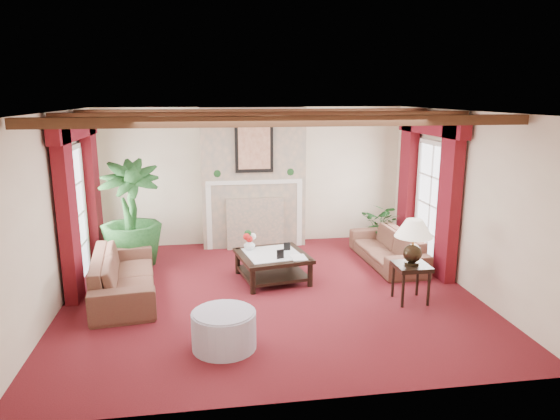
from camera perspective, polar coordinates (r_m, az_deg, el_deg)
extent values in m
plane|color=#430C12|center=(7.65, -1.05, -9.47)|extent=(6.00, 6.00, 0.00)
plane|color=white|center=(7.07, -1.15, 11.17)|extent=(6.00, 6.00, 0.00)
cube|color=beige|center=(9.93, -3.18, 3.87)|extent=(6.00, 0.02, 2.70)
cube|color=beige|center=(7.48, -24.52, -0.35)|extent=(0.02, 5.50, 2.70)
cube|color=beige|center=(8.18, 20.22, 1.09)|extent=(0.02, 5.50, 2.70)
imported|color=#390F1A|center=(7.80, -17.47, -6.28)|extent=(2.36, 1.18, 0.86)
imported|color=#390F1A|center=(9.05, 12.19, -3.63)|extent=(1.99, 0.72, 0.76)
imported|color=black|center=(9.04, -16.55, -2.98)|extent=(1.48, 2.10, 1.04)
imported|color=black|center=(9.98, 11.68, -2.24)|extent=(1.69, 1.69, 0.69)
cylinder|color=#A1A1B6|center=(6.09, -6.42, -13.47)|extent=(0.76, 0.76, 0.45)
imported|color=silver|center=(8.23, -3.51, -3.96)|extent=(0.26, 0.26, 0.19)
imported|color=black|center=(7.75, 1.34, -4.53)|extent=(0.23, 0.04, 0.31)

